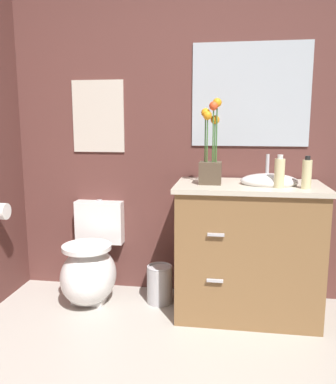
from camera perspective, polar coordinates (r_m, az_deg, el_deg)
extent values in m
cube|color=brown|center=(2.91, 8.11, 9.50)|extent=(4.18, 0.05, 2.50)
ellipsoid|color=white|center=(2.94, -11.20, -11.58)|extent=(0.38, 0.48, 0.40)
cube|color=white|center=(3.02, -10.80, -13.18)|extent=(0.22, 0.26, 0.18)
cube|color=white|center=(3.10, -9.61, -4.17)|extent=(0.36, 0.13, 0.32)
cylinder|color=white|center=(2.85, -11.48, -7.69)|extent=(0.34, 0.34, 0.03)
cylinder|color=#B7B7BC|center=(3.06, -9.70, -1.27)|extent=(0.04, 0.04, 0.02)
cube|color=brown|center=(2.72, 11.19, -8.35)|extent=(0.90, 0.52, 0.85)
cube|color=beige|center=(2.62, 11.51, 0.79)|extent=(0.94, 0.56, 0.03)
ellipsoid|color=white|center=(2.62, 14.16, 1.48)|extent=(0.36, 0.26, 0.10)
cylinder|color=#B7B7BC|center=(2.77, 13.92, 3.39)|extent=(0.02, 0.02, 0.18)
cube|color=#B7B7BC|center=(2.40, 6.82, -6.05)|extent=(0.10, 0.02, 0.02)
cube|color=#B7B7BC|center=(2.50, 6.68, -12.40)|extent=(0.10, 0.02, 0.02)
cube|color=#4C3D2D|center=(2.58, 6.02, 2.71)|extent=(0.14, 0.14, 0.14)
cylinder|color=#386B2D|center=(2.55, 6.91, 8.35)|extent=(0.01, 0.01, 0.37)
sphere|color=orange|center=(2.55, 7.00, 12.49)|extent=(0.06, 0.06, 0.06)
cylinder|color=#386B2D|center=(2.59, 6.65, 7.23)|extent=(0.01, 0.01, 0.26)
sphere|color=orange|center=(2.59, 6.71, 10.16)|extent=(0.06, 0.06, 0.06)
cylinder|color=#386B2D|center=(2.58, 5.31, 7.73)|extent=(0.01, 0.01, 0.31)
sphere|color=orange|center=(2.58, 5.37, 11.16)|extent=(0.06, 0.06, 0.06)
cylinder|color=#386B2D|center=(2.55, 5.59, 7.49)|extent=(0.01, 0.01, 0.29)
sphere|color=orange|center=(2.55, 5.64, 10.77)|extent=(0.06, 0.06, 0.06)
cylinder|color=#386B2D|center=(2.54, 6.43, 8.12)|extent=(0.01, 0.01, 0.35)
sphere|color=#EA4C23|center=(2.54, 6.50, 12.06)|extent=(0.06, 0.06, 0.06)
cylinder|color=beige|center=(2.51, 19.10, 2.37)|extent=(0.06, 0.06, 0.17)
cylinder|color=black|center=(2.50, 19.23, 4.60)|extent=(0.03, 0.03, 0.02)
cylinder|color=beige|center=(2.50, 15.55, 2.57)|extent=(0.06, 0.06, 0.18)
cylinder|color=silver|center=(2.49, 15.65, 4.84)|extent=(0.03, 0.03, 0.02)
cylinder|color=#B7B7BC|center=(2.91, -1.19, -13.04)|extent=(0.18, 0.18, 0.26)
torus|color=#B7B7BC|center=(2.86, -1.20, -10.55)|extent=(0.18, 0.18, 0.01)
cube|color=beige|center=(3.03, -9.88, 10.52)|extent=(0.39, 0.01, 0.52)
cube|color=#B2BCC6|center=(2.88, 11.65, 13.37)|extent=(0.80, 0.01, 0.70)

